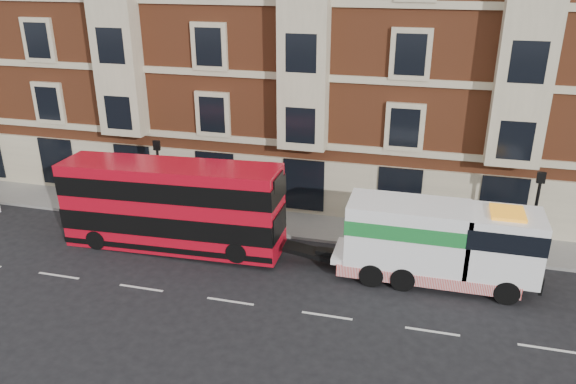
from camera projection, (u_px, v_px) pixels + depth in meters
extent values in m
plane|color=black|center=(230.00, 301.00, 22.80)|extent=(120.00, 120.00, 0.00)
cube|color=slate|center=(279.00, 223.00, 29.48)|extent=(90.00, 3.00, 0.15)
cube|color=brown|center=(321.00, 32.00, 32.67)|extent=(45.00, 12.00, 18.00)
cylinder|color=black|center=(160.00, 184.00, 28.92)|extent=(0.14, 0.14, 4.00)
cube|color=black|center=(157.00, 145.00, 28.12)|extent=(0.35, 0.15, 0.50)
cylinder|color=black|center=(533.00, 222.00, 24.74)|extent=(0.14, 0.14, 4.00)
cube|color=black|center=(541.00, 178.00, 23.94)|extent=(0.35, 0.15, 0.50)
cube|color=red|center=(172.00, 206.00, 26.28)|extent=(10.45, 2.33, 4.11)
cube|color=black|center=(173.00, 217.00, 26.51)|extent=(10.49, 2.39, 0.98)
cube|color=black|center=(170.00, 184.00, 25.87)|extent=(10.49, 2.39, 0.93)
cylinder|color=black|center=(97.00, 239.00, 26.81)|extent=(0.97, 0.30, 0.97)
cylinder|color=black|center=(120.00, 221.00, 28.70)|extent=(0.97, 0.30, 0.97)
cylinder|color=black|center=(237.00, 252.00, 25.05)|extent=(0.97, 0.30, 0.97)
cylinder|color=black|center=(251.00, 232.00, 26.94)|extent=(0.97, 0.30, 0.97)
cube|color=white|center=(432.00, 262.00, 23.99)|extent=(8.40, 2.15, 0.28)
cube|color=white|center=(503.00, 244.00, 22.90)|extent=(2.99, 2.33, 2.71)
cube|color=white|center=(407.00, 233.00, 23.77)|extent=(5.04, 2.33, 2.71)
cube|color=#1B7C32|center=(408.00, 223.00, 23.59)|extent=(5.09, 2.37, 0.65)
cube|color=red|center=(426.00, 268.00, 24.16)|extent=(7.47, 2.39, 0.51)
cylinder|color=black|center=(507.00, 292.00, 22.49)|extent=(1.03, 0.33, 1.03)
cylinder|color=black|center=(502.00, 267.00, 24.38)|extent=(1.03, 0.33, 1.03)
cylinder|color=black|center=(403.00, 279.00, 23.45)|extent=(1.03, 0.37, 1.03)
cylinder|color=black|center=(406.00, 255.00, 25.33)|extent=(1.03, 0.37, 1.03)
cylinder|color=black|center=(371.00, 275.00, 23.75)|extent=(1.03, 0.37, 1.03)
cylinder|color=black|center=(377.00, 252.00, 25.64)|extent=(1.03, 0.37, 1.03)
imported|color=#182631|center=(92.00, 188.00, 31.31)|extent=(0.79, 0.65, 1.87)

